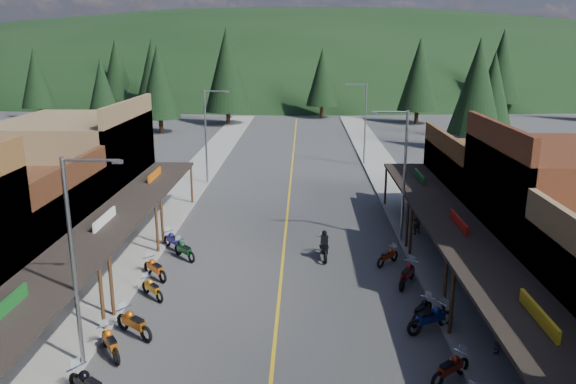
# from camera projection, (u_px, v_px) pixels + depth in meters

# --- Properties ---
(ground) EXTENTS (220.00, 220.00, 0.00)m
(ground) POSITION_uv_depth(u_px,v_px,m) (279.00, 298.00, 26.70)
(ground) COLOR #38383A
(ground) RESTS_ON ground
(centerline) EXTENTS (0.15, 90.00, 0.01)m
(centerline) POSITION_uv_depth(u_px,v_px,m) (290.00, 191.00, 46.01)
(centerline) COLOR gold
(centerline) RESTS_ON ground
(sidewalk_west) EXTENTS (3.40, 94.00, 0.15)m
(sidewalk_west) POSITION_uv_depth(u_px,v_px,m) (184.00, 189.00, 46.23)
(sidewalk_west) COLOR gray
(sidewalk_west) RESTS_ON ground
(sidewalk_east) EXTENTS (3.40, 94.00, 0.15)m
(sidewalk_east) POSITION_uv_depth(u_px,v_px,m) (396.00, 191.00, 45.76)
(sidewalk_east) COLOR gray
(sidewalk_east) RESTS_ON ground
(shop_west_2) EXTENTS (10.90, 9.00, 6.20)m
(shop_west_2) POSITION_uv_depth(u_px,v_px,m) (6.00, 233.00, 28.06)
(shop_west_2) COLOR #3F2111
(shop_west_2) RESTS_ON ground
(shop_west_3) EXTENTS (10.90, 10.20, 8.20)m
(shop_west_3) POSITION_uv_depth(u_px,v_px,m) (78.00, 171.00, 37.07)
(shop_west_3) COLOR brown
(shop_west_3) RESTS_ON ground
(shop_east_2) EXTENTS (10.90, 9.00, 8.20)m
(shop_east_2) POSITION_uv_depth(u_px,v_px,m) (565.00, 219.00, 27.06)
(shop_east_2) COLOR #562B19
(shop_east_2) RESTS_ON ground
(shop_east_3) EXTENTS (10.90, 10.20, 6.20)m
(shop_east_3) POSITION_uv_depth(u_px,v_px,m) (497.00, 189.00, 36.59)
(shop_east_3) COLOR #4C2D16
(shop_east_3) RESTS_ON ground
(streetlight_0) EXTENTS (2.16, 0.18, 8.00)m
(streetlight_0) POSITION_uv_depth(u_px,v_px,m) (76.00, 255.00, 19.94)
(streetlight_0) COLOR gray
(streetlight_0) RESTS_ON ground
(streetlight_1) EXTENTS (2.16, 0.18, 8.00)m
(streetlight_1) POSITION_uv_depth(u_px,v_px,m) (207.00, 133.00, 46.98)
(streetlight_1) COLOR gray
(streetlight_1) RESTS_ON ground
(streetlight_2) EXTENTS (2.16, 0.18, 8.00)m
(streetlight_2) POSITION_uv_depth(u_px,v_px,m) (402.00, 170.00, 33.09)
(streetlight_2) COLOR gray
(streetlight_2) RESTS_ON ground
(streetlight_3) EXTENTS (2.16, 0.18, 8.00)m
(streetlight_3) POSITION_uv_depth(u_px,v_px,m) (364.00, 120.00, 54.33)
(streetlight_3) COLOR gray
(streetlight_3) RESTS_ON ground
(ridge_hill) EXTENTS (310.00, 140.00, 60.00)m
(ridge_hill) POSITION_uv_depth(u_px,v_px,m) (300.00, 86.00, 157.08)
(ridge_hill) COLOR black
(ridge_hill) RESTS_ON ground
(pine_0) EXTENTS (5.04, 5.04, 11.00)m
(pine_0) POSITION_uv_depth(u_px,v_px,m) (36.00, 78.00, 85.98)
(pine_0) COLOR black
(pine_0) RESTS_ON ground
(pine_1) EXTENTS (5.88, 5.88, 12.50)m
(pine_1) POSITION_uv_depth(u_px,v_px,m) (153.00, 71.00, 93.08)
(pine_1) COLOR black
(pine_1) RESTS_ON ground
(pine_2) EXTENTS (6.72, 6.72, 14.00)m
(pine_2) POSITION_uv_depth(u_px,v_px,m) (227.00, 69.00, 80.92)
(pine_2) COLOR black
(pine_2) RESTS_ON ground
(pine_3) EXTENTS (5.04, 5.04, 11.00)m
(pine_3) POSITION_uv_depth(u_px,v_px,m) (322.00, 77.00, 88.66)
(pine_3) COLOR black
(pine_3) RESTS_ON ground
(pine_4) EXTENTS (5.88, 5.88, 12.50)m
(pine_4) POSITION_uv_depth(u_px,v_px,m) (419.00, 74.00, 82.30)
(pine_4) COLOR black
(pine_4) RESTS_ON ground
(pine_5) EXTENTS (6.72, 6.72, 14.00)m
(pine_5) POSITION_uv_depth(u_px,v_px,m) (502.00, 66.00, 93.26)
(pine_5) COLOR black
(pine_5) RESTS_ON ground
(pine_7) EXTENTS (5.88, 5.88, 12.50)m
(pine_7) POSITION_uv_depth(u_px,v_px,m) (117.00, 69.00, 99.09)
(pine_7) COLOR black
(pine_7) RESTS_ON ground
(pine_8) EXTENTS (4.48, 4.48, 10.00)m
(pine_8) POSITION_uv_depth(u_px,v_px,m) (103.00, 95.00, 64.38)
(pine_8) COLOR black
(pine_8) RESTS_ON ground
(pine_9) EXTENTS (4.93, 4.93, 10.80)m
(pine_9) POSITION_uv_depth(u_px,v_px,m) (493.00, 88.00, 67.87)
(pine_9) COLOR black
(pine_9) RESTS_ON ground
(pine_10) EXTENTS (5.38, 5.38, 11.60)m
(pine_10) POSITION_uv_depth(u_px,v_px,m) (159.00, 82.00, 73.72)
(pine_10) COLOR black
(pine_10) RESTS_ON ground
(pine_11) EXTENTS (5.82, 5.82, 12.40)m
(pine_11) POSITION_uv_depth(u_px,v_px,m) (477.00, 86.00, 61.01)
(pine_11) COLOR black
(pine_11) RESTS_ON ground
(bike_west_5) EXTENTS (1.77, 2.15, 1.21)m
(bike_west_5) POSITION_uv_depth(u_px,v_px,m) (110.00, 342.00, 21.60)
(bike_west_5) COLOR #BB5A0D
(bike_west_5) RESTS_ON ground
(bike_west_6) EXTENTS (2.22, 1.97, 1.28)m
(bike_west_6) POSITION_uv_depth(u_px,v_px,m) (134.00, 322.00, 23.06)
(bike_west_6) COLOR #9F480B
(bike_west_6) RESTS_ON ground
(bike_west_7) EXTENTS (1.73, 1.79, 1.07)m
(bike_west_7) POSITION_uv_depth(u_px,v_px,m) (152.00, 288.00, 26.56)
(bike_west_7) COLOR #C4760E
(bike_west_7) RESTS_ON ground
(bike_west_8) EXTENTS (1.96, 2.00, 1.20)m
(bike_west_8) POSITION_uv_depth(u_px,v_px,m) (155.00, 267.00, 28.75)
(bike_west_8) COLOR #CB510E
(bike_west_8) RESTS_ON ground
(bike_west_9) EXTENTS (1.86, 1.95, 1.16)m
(bike_west_9) POSITION_uv_depth(u_px,v_px,m) (184.00, 249.00, 31.33)
(bike_west_9) COLOR #0D441A
(bike_west_9) RESTS_ON ground
(bike_west_10) EXTENTS (1.91, 1.98, 1.18)m
(bike_west_10) POSITION_uv_depth(u_px,v_px,m) (173.00, 240.00, 32.79)
(bike_west_10) COLOR navy
(bike_west_10) RESTS_ON ground
(bike_east_5) EXTENTS (1.98, 1.79, 1.15)m
(bike_east_5) POSITION_uv_depth(u_px,v_px,m) (451.00, 367.00, 19.98)
(bike_east_5) COLOR maroon
(bike_east_5) RESTS_ON ground
(bike_east_6) EXTENTS (2.39, 1.74, 1.31)m
(bike_east_6) POSITION_uv_depth(u_px,v_px,m) (431.00, 317.00, 23.43)
(bike_east_6) COLOR navy
(bike_east_6) RESTS_ON ground
(bike_east_7) EXTENTS (1.66, 2.00, 1.13)m
(bike_east_7) POSITION_uv_depth(u_px,v_px,m) (422.00, 310.00, 24.30)
(bike_east_7) COLOR black
(bike_east_7) RESTS_ON ground
(bike_east_8) EXTENTS (1.70, 2.35, 1.29)m
(bike_east_8) POSITION_uv_depth(u_px,v_px,m) (407.00, 273.00, 27.93)
(bike_east_8) COLOR maroon
(bike_east_8) RESTS_ON ground
(bike_east_9) EXTENTS (1.71, 1.81, 1.07)m
(bike_east_9) POSITION_uv_depth(u_px,v_px,m) (388.00, 255.00, 30.58)
(bike_east_9) COLOR #A52D0B
(bike_east_9) RESTS_ON ground
(rider_on_bike) EXTENTS (0.90, 2.31, 1.73)m
(rider_on_bike) POSITION_uv_depth(u_px,v_px,m) (324.00, 247.00, 31.43)
(rider_on_bike) COLOR black
(rider_on_bike) RESTS_ON ground
(pedestrian_east_a) EXTENTS (0.63, 0.78, 1.87)m
(pedestrian_east_a) POSITION_uv_depth(u_px,v_px,m) (499.00, 330.00, 21.51)
(pedestrian_east_a) COLOR #2C2132
(pedestrian_east_a) RESTS_ON sidewalk_east
(pedestrian_east_b) EXTENTS (1.01, 0.98, 1.83)m
(pedestrian_east_b) POSITION_uv_depth(u_px,v_px,m) (414.00, 220.00, 34.97)
(pedestrian_east_b) COLOR brown
(pedestrian_east_b) RESTS_ON sidewalk_east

